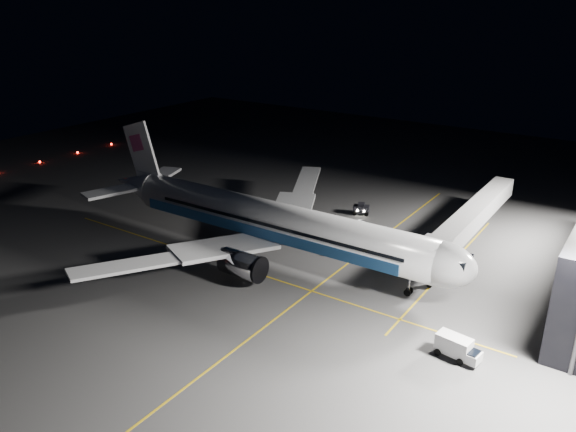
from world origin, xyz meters
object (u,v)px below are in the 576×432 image
(jet_bridge, at_px, (469,219))
(safety_cone_a, at_px, (330,237))
(safety_cone_c, at_px, (299,219))
(airliner, at_px, (268,221))
(baggage_tug, at_px, (361,209))
(safety_cone_b, at_px, (325,254))
(service_truck, at_px, (458,347))

(jet_bridge, height_order, safety_cone_a, jet_bridge)
(jet_bridge, xyz_separation_m, safety_cone_c, (-26.37, -4.82, -4.31))
(safety_cone_c, bearing_deg, safety_cone_a, -24.10)
(airliner, xyz_separation_m, baggage_tug, (3.66, 21.96, -4.26))
(safety_cone_c, bearing_deg, safety_cone_b, -41.72)
(jet_bridge, xyz_separation_m, safety_cone_a, (-18.43, -8.36, -4.24))
(safety_cone_b, bearing_deg, service_truck, -29.73)
(safety_cone_a, bearing_deg, safety_cone_b, -66.87)
(service_truck, xyz_separation_m, safety_cone_b, (-23.81, 13.60, -0.97))
(baggage_tug, distance_m, safety_cone_a, 12.32)
(airliner, height_order, safety_cone_b, airliner)
(airliner, bearing_deg, jet_bridge, 38.04)
(safety_cone_a, bearing_deg, safety_cone_c, 155.90)
(airliner, distance_m, service_truck, 32.58)
(baggage_tug, height_order, safety_cone_b, baggage_tug)
(airliner, xyz_separation_m, jet_bridge, (23.08, 18.06, -0.58))
(safety_cone_a, xyz_separation_m, safety_cone_b, (2.43, -5.69, -0.05))
(jet_bridge, bearing_deg, airliner, -141.96)
(safety_cone_a, relative_size, safety_cone_c, 1.26)
(baggage_tug, bearing_deg, safety_cone_c, -150.58)
(baggage_tug, distance_m, safety_cone_c, 11.17)
(baggage_tug, relative_size, safety_cone_b, 5.68)
(airliner, height_order, baggage_tug, airliner)
(baggage_tug, bearing_deg, airliner, -121.50)
(service_truck, distance_m, baggage_tug, 41.68)
(service_truck, height_order, safety_cone_c, service_truck)
(jet_bridge, relative_size, safety_cone_c, 63.62)
(service_truck, xyz_separation_m, baggage_tug, (-27.23, 31.56, -0.35))
(airliner, bearing_deg, service_truck, -17.27)
(jet_bridge, bearing_deg, safety_cone_a, -155.59)
(jet_bridge, xyz_separation_m, safety_cone_b, (-16.00, -14.06, -4.29))
(jet_bridge, xyz_separation_m, service_truck, (7.81, -27.66, -3.33))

